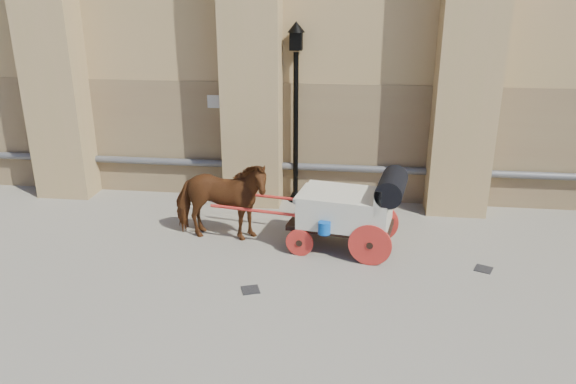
# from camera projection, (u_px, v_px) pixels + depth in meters

# --- Properties ---
(ground) EXTENTS (90.00, 90.00, 0.00)m
(ground) POSITION_uv_depth(u_px,v_px,m) (272.00, 270.00, 11.01)
(ground) COLOR slate
(ground) RESTS_ON ground
(horse) EXTENTS (2.18, 1.03, 1.82)m
(horse) POSITION_uv_depth(u_px,v_px,m) (220.00, 200.00, 12.02)
(horse) COLOR #633115
(horse) RESTS_ON ground
(carriage) EXTENTS (4.14, 1.72, 1.76)m
(carriage) POSITION_uv_depth(u_px,v_px,m) (352.00, 207.00, 11.54)
(carriage) COLOR black
(carriage) RESTS_ON ground
(street_lamp) EXTENTS (0.42, 0.42, 4.46)m
(street_lamp) POSITION_uv_depth(u_px,v_px,m) (296.00, 110.00, 13.71)
(street_lamp) COLOR black
(street_lamp) RESTS_ON ground
(drain_grate_near) EXTENTS (0.41, 0.41, 0.01)m
(drain_grate_near) POSITION_uv_depth(u_px,v_px,m) (250.00, 290.00, 10.27)
(drain_grate_near) COLOR black
(drain_grate_near) RESTS_ON ground
(drain_grate_far) EXTENTS (0.42, 0.42, 0.01)m
(drain_grate_far) POSITION_uv_depth(u_px,v_px,m) (483.00, 269.00, 11.02)
(drain_grate_far) COLOR black
(drain_grate_far) RESTS_ON ground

